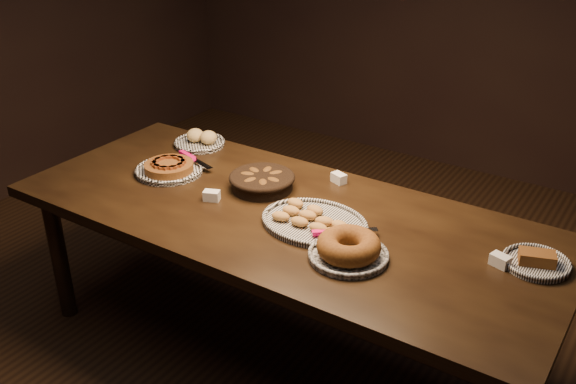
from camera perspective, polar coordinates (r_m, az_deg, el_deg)
The scene contains 9 objects.
ground at distance 3.18m, azimuth -0.47°, elevation -13.68°, with size 5.00×5.00×0.00m, color black.
buffet_table at distance 2.79m, azimuth -0.53°, elevation -3.04°, with size 2.40×1.00×0.75m.
apple_tart_plate at distance 3.14m, azimuth -10.50°, elevation 2.09°, with size 0.34×0.35×0.06m.
madeleine_platter at distance 2.64m, azimuth 2.26°, elevation -2.60°, with size 0.45×0.37×0.05m.
bundt_cake_plate at distance 2.42m, azimuth 5.40°, elevation -5.04°, with size 0.35×0.38×0.10m.
croissant_basket at distance 2.92m, azimuth -2.33°, elevation 1.05°, with size 0.30×0.30×0.08m.
bread_roll_plate at distance 3.43m, azimuth -7.79°, elevation 4.56°, with size 0.27×0.27×0.08m.
loaf_plate at distance 2.55m, azimuth 21.21°, elevation -5.78°, with size 0.25×0.25×0.06m.
tent_cards at distance 2.76m, azimuth 1.45°, elevation -1.04°, with size 1.69×0.53×0.04m.
Camera 1 is at (1.35, -2.01, 2.06)m, focal length 40.00 mm.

